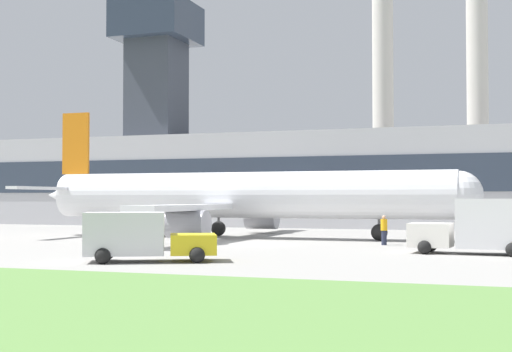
# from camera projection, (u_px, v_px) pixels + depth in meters

# --- Properties ---
(ground_plane) EXTENTS (400.00, 400.00, 0.00)m
(ground_plane) POSITION_uv_depth(u_px,v_px,m) (245.00, 244.00, 43.94)
(ground_plane) COLOR #999691
(terminal_building) EXTENTS (82.19, 12.98, 24.32)m
(terminal_building) POSITION_uv_depth(u_px,v_px,m) (326.00, 173.00, 71.84)
(terminal_building) COLOR #B2B2B7
(terminal_building) RESTS_ON ground_plane
(smokestack_left) EXTENTS (3.41, 3.41, 35.94)m
(smokestack_left) POSITION_uv_depth(u_px,v_px,m) (383.00, 91.00, 101.24)
(smokestack_left) COLOR beige
(smokestack_left) RESTS_ON ground_plane
(smokestack_right) EXTENTS (3.33, 3.33, 33.57)m
(smokestack_right) POSITION_uv_depth(u_px,v_px,m) (478.00, 95.00, 97.72)
(smokestack_right) COLOR beige
(smokestack_right) RESTS_ON ground_plane
(airplane) EXTENTS (32.35, 26.12, 9.37)m
(airplane) POSITION_uv_depth(u_px,v_px,m) (239.00, 196.00, 50.28)
(airplane) COLOR white
(airplane) RESTS_ON ground_plane
(pushback_tug) EXTENTS (3.92, 2.84, 1.78)m
(pushback_tug) POSITION_uv_depth(u_px,v_px,m) (492.00, 231.00, 43.60)
(pushback_tug) COLOR gray
(pushback_tug) RESTS_ON ground_plane
(baggage_truck) EXTENTS (6.10, 4.44, 2.19)m
(baggage_truck) POSITION_uv_depth(u_px,v_px,m) (141.00, 237.00, 31.55)
(baggage_truck) COLOR yellow
(baggage_truck) RESTS_ON ground_plane
(fuel_truck) EXTENTS (6.10, 2.91, 2.78)m
(fuel_truck) POSITION_uv_depth(u_px,v_px,m) (479.00, 227.00, 35.62)
(fuel_truck) COLOR white
(fuel_truck) RESTS_ON ground_plane
(ground_crew_person) EXTENTS (0.46, 0.46, 1.79)m
(ground_crew_person) POSITION_uv_depth(u_px,v_px,m) (384.00, 230.00, 42.72)
(ground_crew_person) COLOR #23283D
(ground_crew_person) RESTS_ON ground_plane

